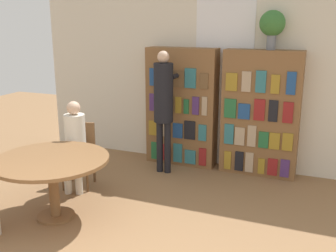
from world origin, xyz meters
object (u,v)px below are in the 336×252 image
Objects in this scene: reading_table at (52,167)px; librarian_standing at (164,100)px; chair_left_side at (80,151)px; flower_vase at (272,25)px; bookshelf_left at (182,107)px; seated_reader_left at (75,140)px; bookshelf_right at (260,114)px.

reading_table is 0.71× the size of librarian_standing.
flower_vase is at bearing -166.27° from chair_left_side.
bookshelf_left reaches higher than librarian_standing.
bookshelf_left is 3.43× the size of flower_vase.
bookshelf_left reaches higher than chair_left_side.
seated_reader_left is at bearing 106.93° from reading_table.
flower_vase is 3.23m from chair_left_side.
chair_left_side reaches higher than reading_table.
bookshelf_right is 1.01× the size of librarian_standing.
flower_vase is 3.17m from seated_reader_left.
chair_left_side is 1.43m from librarian_standing.
flower_vase is at bearing 3.26° from bookshelf_right.
bookshelf_left is 1.00× the size of bookshelf_right.
bookshelf_left is 1.85m from seated_reader_left.
librarian_standing is at bearing -159.61° from bookshelf_right.
flower_vase is at bearing 48.75° from reading_table.
seated_reader_left is (-0.96, -1.56, -0.23)m from bookshelf_left.
reading_table is 0.82m from seated_reader_left.
librarian_standing is at bearing -146.18° from seated_reader_left.
seated_reader_left reaches higher than chair_left_side.
reading_table is at bearing -130.09° from bookshelf_right.
bookshelf_left is at bearing 179.99° from bookshelf_right.
bookshelf_left is 2.11× the size of chair_left_side.
bookshelf_left is at bearing -138.68° from seated_reader_left.
chair_left_side is (-2.26, -1.39, -0.44)m from bookshelf_right.
bookshelf_right reaches higher than librarian_standing.
seated_reader_left is at bearing -129.26° from librarian_standing.
chair_left_side is at bearing -90.00° from seated_reader_left.
seated_reader_left is (-2.21, -1.56, -0.23)m from bookshelf_right.
seated_reader_left is at bearing -121.76° from bookshelf_left.
seated_reader_left is (-0.24, 0.79, 0.07)m from reading_table.
bookshelf_left is 1.51× the size of seated_reader_left.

